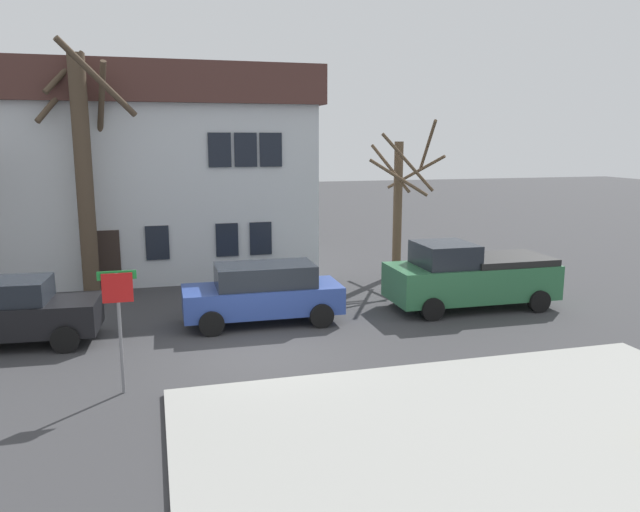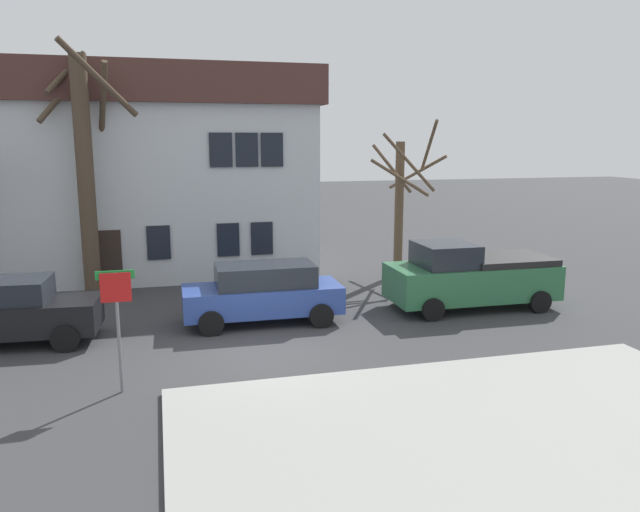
# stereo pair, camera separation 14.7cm
# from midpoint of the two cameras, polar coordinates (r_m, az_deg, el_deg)

# --- Properties ---
(ground_plane) EXTENTS (120.00, 120.00, 0.00)m
(ground_plane) POSITION_cam_midpoint_polar(r_m,az_deg,el_deg) (15.30, -5.73, -9.01)
(ground_plane) COLOR #38383A
(sidewalk_slab) EXTENTS (11.25, 7.25, 0.12)m
(sidewalk_slab) POSITION_cam_midpoint_polar(r_m,az_deg,el_deg) (11.50, 16.31, -16.05)
(sidewalk_slab) COLOR #999993
(sidewalk_slab) RESTS_ON ground_plane
(building_main) EXTENTS (12.97, 6.87, 7.80)m
(building_main) POSITION_cam_midpoint_polar(r_m,az_deg,el_deg) (25.26, -16.16, 7.63)
(building_main) COLOR silver
(building_main) RESTS_ON ground_plane
(tree_bare_mid) EXTENTS (3.20, 3.21, 8.08)m
(tree_bare_mid) POSITION_cam_midpoint_polar(r_m,az_deg,el_deg) (21.41, -21.22, 7.78)
(tree_bare_mid) COLOR #4C3D2D
(tree_bare_mid) RESTS_ON ground_plane
(tree_bare_far) EXTENTS (3.21, 3.22, 5.87)m
(tree_bare_far) POSITION_cam_midpoint_polar(r_m,az_deg,el_deg) (23.46, 7.28, 5.26)
(tree_bare_far) COLOR brown
(tree_bare_far) RESTS_ON ground_plane
(car_black_sedan) EXTENTS (4.47, 2.18, 1.71)m
(car_black_sedan) POSITION_cam_midpoint_polar(r_m,az_deg,el_deg) (17.50, -27.15, -4.71)
(car_black_sedan) COLOR black
(car_black_sedan) RESTS_ON ground_plane
(car_blue_wagon) EXTENTS (4.48, 2.00, 1.70)m
(car_blue_wagon) POSITION_cam_midpoint_polar(r_m,az_deg,el_deg) (17.55, -5.53, -3.39)
(car_blue_wagon) COLOR #2D4799
(car_blue_wagon) RESTS_ON ground_plane
(pickup_truck_green) EXTENTS (5.17, 2.34, 2.08)m
(pickup_truck_green) POSITION_cam_midpoint_polar(r_m,az_deg,el_deg) (19.57, 13.51, -1.81)
(pickup_truck_green) COLOR #2D6B42
(pickup_truck_green) RESTS_ON ground_plane
(street_sign_pole) EXTENTS (0.76, 0.07, 2.58)m
(street_sign_pole) POSITION_cam_midpoint_polar(r_m,az_deg,el_deg) (13.10, -18.48, -4.61)
(street_sign_pole) COLOR slate
(street_sign_pole) RESTS_ON ground_plane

